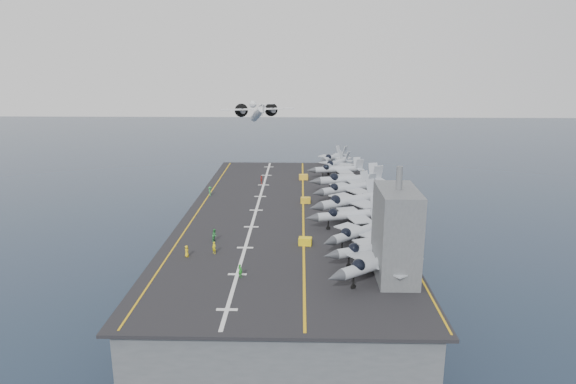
{
  "coord_description": "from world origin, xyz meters",
  "views": [
    {
      "loc": [
        2.42,
        -93.79,
        38.74
      ],
      "look_at": [
        0.0,
        4.0,
        13.0
      ],
      "focal_mm": 32.0,
      "sensor_mm": 36.0,
      "label": 1
    }
  ],
  "objects_px": {
    "fighter_jet_0": "(377,263)",
    "transport_plane": "(258,114)",
    "island_superstructure": "(397,223)",
    "tow_cart_a": "(305,241)"
  },
  "relations": [
    {
      "from": "fighter_jet_0",
      "to": "tow_cart_a",
      "type": "xyz_separation_m",
      "value": [
        -9.16,
        12.99,
        -1.93
      ]
    },
    {
      "from": "tow_cart_a",
      "to": "transport_plane",
      "type": "xyz_separation_m",
      "value": [
        -13.17,
        73.03,
        12.05
      ]
    },
    {
      "from": "island_superstructure",
      "to": "fighter_jet_0",
      "type": "bearing_deg",
      "value": -149.94
    },
    {
      "from": "tow_cart_a",
      "to": "transport_plane",
      "type": "relative_size",
      "value": 0.09
    },
    {
      "from": "island_superstructure",
      "to": "tow_cart_a",
      "type": "xyz_separation_m",
      "value": [
        -11.76,
        11.49,
        -6.9
      ]
    },
    {
      "from": "fighter_jet_0",
      "to": "tow_cart_a",
      "type": "height_order",
      "value": "fighter_jet_0"
    },
    {
      "from": "fighter_jet_0",
      "to": "transport_plane",
      "type": "relative_size",
      "value": 0.71
    },
    {
      "from": "island_superstructure",
      "to": "fighter_jet_0",
      "type": "relative_size",
      "value": 0.86
    },
    {
      "from": "island_superstructure",
      "to": "transport_plane",
      "type": "distance_m",
      "value": 88.27
    },
    {
      "from": "fighter_jet_0",
      "to": "transport_plane",
      "type": "xyz_separation_m",
      "value": [
        -22.33,
        86.02,
        10.12
      ]
    }
  ]
}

